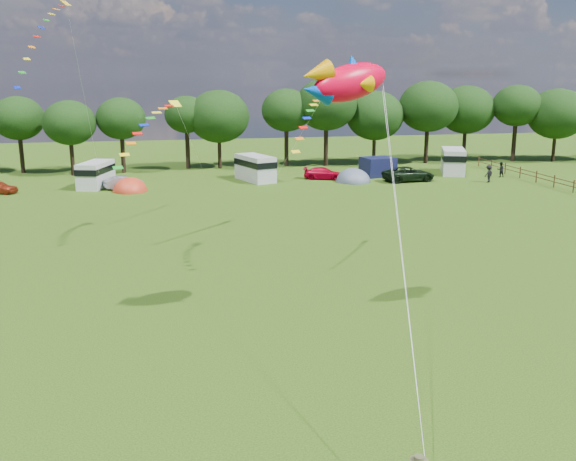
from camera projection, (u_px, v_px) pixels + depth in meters
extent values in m
plane|color=black|center=(336.00, 402.00, 21.40)|extent=(180.00, 180.00, 0.00)
cylinder|color=black|center=(22.00, 155.00, 70.58)|extent=(0.47, 0.47, 3.90)
ellipsoid|color=black|center=(18.00, 118.00, 69.62)|extent=(5.58, 5.58, 4.74)
cylinder|color=black|center=(72.00, 159.00, 68.84)|extent=(0.44, 0.44, 3.56)
ellipsoid|color=black|center=(69.00, 123.00, 67.92)|extent=(5.56, 5.56, 4.73)
cylinder|color=black|center=(123.00, 155.00, 70.74)|extent=(0.47, 0.47, 3.95)
ellipsoid|color=black|center=(121.00, 118.00, 69.79)|extent=(5.33, 5.33, 4.53)
cylinder|color=black|center=(188.00, 150.00, 73.81)|extent=(0.50, 0.50, 4.33)
ellipsoid|color=black|center=(186.00, 114.00, 72.85)|extent=(4.95, 4.95, 4.21)
cylinder|color=black|center=(220.00, 154.00, 74.20)|extent=(0.43, 0.43, 3.31)
ellipsoid|color=black|center=(219.00, 116.00, 73.18)|extent=(7.03, 7.03, 5.98)
cylinder|color=black|center=(286.00, 148.00, 75.86)|extent=(0.50, 0.50, 4.36)
ellipsoid|color=black|center=(286.00, 110.00, 74.82)|extent=(5.84, 5.84, 4.97)
cylinder|color=black|center=(326.00, 147.00, 75.90)|extent=(0.51, 0.51, 4.55)
ellipsoid|color=black|center=(326.00, 104.00, 74.72)|extent=(7.15, 7.15, 6.08)
cylinder|color=black|center=(374.00, 151.00, 77.95)|extent=(0.42, 0.42, 3.21)
ellipsoid|color=black|center=(375.00, 116.00, 76.96)|extent=(6.90, 6.90, 5.86)
cylinder|color=black|center=(426.00, 146.00, 78.48)|extent=(0.48, 0.48, 4.17)
ellipsoid|color=black|center=(428.00, 106.00, 77.35)|extent=(7.16, 7.16, 6.09)
cylinder|color=black|center=(464.00, 145.00, 81.54)|extent=(0.45, 0.45, 3.66)
ellipsoid|color=black|center=(466.00, 110.00, 80.48)|extent=(7.05, 7.05, 5.99)
cylinder|color=black|center=(514.00, 143.00, 80.10)|extent=(0.52, 0.52, 4.65)
ellipsoid|color=black|center=(517.00, 106.00, 79.01)|extent=(5.96, 5.96, 5.06)
cylinder|color=black|center=(554.00, 149.00, 79.94)|extent=(0.42, 0.42, 3.19)
ellipsoid|color=black|center=(557.00, 114.00, 78.92)|extent=(7.23, 7.23, 6.14)
cylinder|color=#472D19|center=(574.00, 187.00, 58.92)|extent=(0.12, 0.12, 1.20)
cylinder|color=#472D19|center=(554.00, 181.00, 61.77)|extent=(0.12, 0.12, 1.20)
cylinder|color=#472D19|center=(564.00, 180.00, 60.26)|extent=(0.08, 3.00, 0.08)
cylinder|color=#472D19|center=(564.00, 184.00, 60.36)|extent=(0.08, 3.00, 0.08)
cylinder|color=#472D19|center=(536.00, 177.00, 64.63)|extent=(0.12, 0.12, 1.20)
cylinder|color=#472D19|center=(545.00, 175.00, 63.12)|extent=(0.08, 3.00, 0.08)
cylinder|color=#472D19|center=(545.00, 179.00, 63.21)|extent=(0.08, 3.00, 0.08)
cylinder|color=#472D19|center=(520.00, 172.00, 67.48)|extent=(0.12, 0.12, 1.20)
cylinder|color=#472D19|center=(528.00, 171.00, 65.97)|extent=(0.08, 3.00, 0.08)
cylinder|color=#472D19|center=(528.00, 175.00, 66.07)|extent=(0.08, 3.00, 0.08)
cylinder|color=#472D19|center=(505.00, 168.00, 70.34)|extent=(0.12, 0.12, 1.20)
cylinder|color=#472D19|center=(513.00, 167.00, 68.83)|extent=(0.08, 3.00, 0.08)
cylinder|color=#472D19|center=(513.00, 171.00, 68.92)|extent=(0.08, 3.00, 0.08)
cylinder|color=#472D19|center=(492.00, 165.00, 73.19)|extent=(0.12, 0.12, 1.20)
cylinder|color=#472D19|center=(498.00, 163.00, 71.68)|extent=(0.08, 3.00, 0.08)
cylinder|color=#472D19|center=(498.00, 167.00, 71.78)|extent=(0.08, 3.00, 0.08)
cylinder|color=#472D19|center=(479.00, 161.00, 76.05)|extent=(0.12, 0.12, 1.20)
cylinder|color=#472D19|center=(485.00, 160.00, 74.54)|extent=(0.08, 3.00, 0.08)
cylinder|color=#472D19|center=(485.00, 163.00, 74.63)|extent=(0.08, 3.00, 0.08)
imported|color=gray|center=(124.00, 182.00, 61.10)|extent=(3.71, 2.30, 1.23)
imported|color=#BA0121|center=(324.00, 173.00, 66.67)|extent=(4.35, 3.07, 1.20)
imported|color=black|center=(409.00, 174.00, 65.37)|extent=(5.66, 3.01, 1.48)
cube|color=silver|center=(96.00, 175.00, 61.82)|extent=(3.44, 5.30, 2.45)
cube|color=black|center=(95.00, 169.00, 61.70)|extent=(3.51, 5.40, 0.58)
cylinder|color=black|center=(90.00, 186.00, 60.54)|extent=(0.73, 0.45, 0.69)
cylinder|color=black|center=(102.00, 181.00, 63.52)|extent=(0.73, 0.45, 0.69)
cube|color=#B8B8BA|center=(255.00, 168.00, 65.62)|extent=(3.75, 5.62, 2.59)
cube|color=black|center=(255.00, 163.00, 65.49)|extent=(3.83, 5.73, 0.61)
cylinder|color=black|center=(263.00, 179.00, 64.47)|extent=(0.78, 0.49, 0.73)
cylinder|color=black|center=(248.00, 175.00, 67.21)|extent=(0.78, 0.49, 0.73)
cube|color=silver|center=(453.00, 161.00, 70.46)|extent=(4.14, 5.87, 2.70)
cube|color=black|center=(453.00, 156.00, 70.33)|extent=(4.22, 5.98, 0.64)
cylinder|color=black|center=(454.00, 172.00, 69.07)|extent=(0.81, 0.54, 0.76)
cylinder|color=black|center=(451.00, 168.00, 72.32)|extent=(0.81, 0.54, 0.76)
ellipsoid|color=red|center=(130.00, 191.00, 59.97)|extent=(3.11, 3.57, 2.55)
cylinder|color=red|center=(130.00, 191.00, 59.96)|extent=(3.26, 3.26, 0.08)
ellipsoid|color=slate|center=(353.00, 181.00, 65.29)|extent=(3.42, 3.94, 2.68)
cylinder|color=slate|center=(353.00, 181.00, 65.29)|extent=(3.60, 3.60, 0.08)
cube|color=#121538|center=(378.00, 167.00, 68.48)|extent=(3.67, 3.18, 2.03)
ellipsoid|color=#F20026|center=(350.00, 82.00, 25.44)|extent=(3.87, 2.36, 2.10)
ellipsoid|color=#D0C10B|center=(350.00, 87.00, 25.48)|extent=(2.43, 1.45, 1.15)
cone|color=#F19C00|center=(316.00, 74.00, 24.62)|extent=(1.50, 1.26, 1.10)
cone|color=#0042C5|center=(316.00, 91.00, 24.78)|extent=(1.50, 1.26, 1.10)
cone|color=#0042C5|center=(353.00, 65.00, 25.33)|extent=(1.01, 1.12, 0.94)
sphere|color=white|center=(370.00, 77.00, 26.30)|extent=(0.35, 0.35, 0.35)
sphere|color=black|center=(371.00, 77.00, 26.39)|extent=(0.18, 0.18, 0.18)
cube|color=yellow|center=(66.00, 3.00, 43.55)|extent=(0.73, 0.76, 0.36)
cube|color=red|center=(61.00, 6.00, 43.08)|extent=(0.47, 0.56, 0.10)
cube|color=orange|center=(56.00, 9.00, 42.62)|extent=(0.47, 0.56, 0.11)
cube|color=yellow|center=(51.00, 14.00, 42.18)|extent=(0.47, 0.56, 0.12)
cube|color=#198C1E|center=(46.00, 20.00, 41.75)|extent=(0.46, 0.55, 0.13)
cube|color=#0C1EB2|center=(41.00, 28.00, 41.35)|extent=(0.46, 0.55, 0.14)
cube|color=red|center=(36.00, 37.00, 40.96)|extent=(0.45, 0.55, 0.15)
cube|color=orange|center=(32.00, 47.00, 40.60)|extent=(0.45, 0.55, 0.15)
cube|color=yellow|center=(27.00, 59.00, 40.25)|extent=(0.45, 0.54, 0.16)
cube|color=#198C1E|center=(22.00, 72.00, 39.92)|extent=(0.44, 0.54, 0.17)
cube|color=#0C1EB2|center=(17.00, 88.00, 39.62)|extent=(0.43, 0.54, 0.18)
cube|color=#FAFF21|center=(175.00, 104.00, 41.85)|extent=(0.87, 0.82, 0.42)
cube|color=red|center=(169.00, 106.00, 41.37)|extent=(0.67, 0.50, 0.12)
cube|color=orange|center=(163.00, 108.00, 40.89)|extent=(0.67, 0.50, 0.13)
cube|color=yellow|center=(157.00, 113.00, 40.44)|extent=(0.67, 0.49, 0.14)
cube|color=#198C1E|center=(150.00, 118.00, 40.01)|extent=(0.67, 0.49, 0.15)
cube|color=#0C1EB2|center=(144.00, 125.00, 39.59)|extent=(0.66, 0.48, 0.16)
cube|color=red|center=(138.00, 133.00, 39.19)|extent=(0.66, 0.48, 0.17)
cube|color=orange|center=(131.00, 143.00, 38.82)|extent=(0.66, 0.47, 0.18)
cube|color=yellow|center=(124.00, 155.00, 38.46)|extent=(0.66, 0.47, 0.19)
cube|color=#198C1E|center=(118.00, 168.00, 38.12)|extent=(0.65, 0.46, 0.20)
cube|color=gold|center=(323.00, 97.00, 35.91)|extent=(0.71, 0.67, 0.34)
cube|color=red|center=(320.00, 98.00, 35.35)|extent=(0.54, 0.41, 0.10)
cube|color=orange|center=(317.00, 101.00, 34.80)|extent=(0.54, 0.41, 0.11)
cube|color=yellow|center=(314.00, 105.00, 34.27)|extent=(0.54, 0.40, 0.11)
cube|color=#198C1E|center=(310.00, 111.00, 33.76)|extent=(0.54, 0.40, 0.12)
cube|color=#0C1EB2|center=(307.00, 118.00, 33.27)|extent=(0.54, 0.40, 0.13)
cube|color=red|center=(303.00, 127.00, 32.80)|extent=(0.54, 0.39, 0.14)
cube|color=orange|center=(300.00, 139.00, 32.34)|extent=(0.53, 0.39, 0.15)
cube|color=yellow|center=(296.00, 152.00, 31.91)|extent=(0.53, 0.38, 0.15)
imported|color=black|center=(500.00, 170.00, 67.92)|extent=(0.80, 0.51, 1.62)
imported|color=black|center=(489.00, 174.00, 64.69)|extent=(1.25, 1.01, 1.76)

